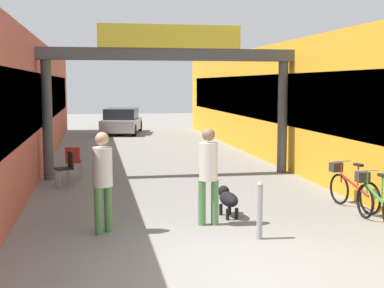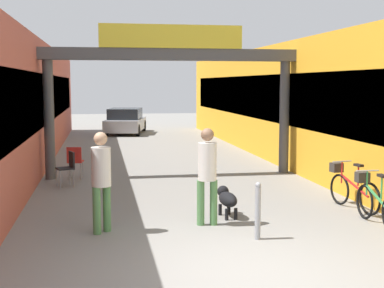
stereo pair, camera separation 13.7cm
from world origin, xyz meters
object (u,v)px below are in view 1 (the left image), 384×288
Objects in this scene: pedestrian_companion at (103,175)px; pedestrian_with_dog at (208,169)px; bollard_post_metal at (260,210)px; cafe_chair_black_nearer at (67,166)px; parked_car_silver at (122,121)px; bicycle_red_second at (351,188)px; cafe_chair_red_farther at (73,160)px; bicycle_green_nearest at (375,201)px; dog_on_leash at (228,198)px.

pedestrian_with_dog is at bearing 5.72° from pedestrian_companion.
bollard_post_metal reaches higher than cafe_chair_black_nearer.
parked_car_silver reaches higher than cafe_chair_black_nearer.
cafe_chair_black_nearer is (-3.42, 5.33, 0.04)m from bollard_post_metal.
cafe_chair_red_farther is at bearing 141.97° from bicycle_red_second.
bollard_post_metal is at bearing -166.74° from bicycle_green_nearest.
parked_car_silver is (2.13, 14.44, 0.10)m from cafe_chair_black_nearer.
pedestrian_companion is 5.06m from bicycle_green_nearest.
bicycle_red_second is at bearing 35.34° from bollard_post_metal.
bicycle_green_nearest is 0.40× the size of parked_car_silver.
bicycle_green_nearest is at bearing -8.64° from pedestrian_with_dog.
pedestrian_with_dog reaches higher than pedestrian_companion.
pedestrian_companion is 2.63m from dog_on_leash.
cafe_chair_red_farther is at bearing 97.32° from pedestrian_companion.
bicycle_red_second is 3.15m from bollard_post_metal.
bollard_post_metal is 1.10× the size of cafe_chair_black_nearer.
cafe_chair_black_nearer is 0.21× the size of parked_car_silver.
bicycle_red_second is (3.23, 0.78, -0.61)m from pedestrian_with_dog.
pedestrian_with_dog reaches higher than cafe_chair_black_nearer.
cafe_chair_red_farther is at bearing -98.56° from parked_car_silver.
pedestrian_with_dog is 2.03× the size of cafe_chair_black_nearer.
dog_on_leash is 0.47× the size of bicycle_green_nearest.
pedestrian_with_dog is 18.74m from parked_car_silver.
cafe_chair_black_nearer reaches higher than dog_on_leash.
parked_car_silver is at bearing 93.73° from bollard_post_metal.
pedestrian_with_dog is 3.19m from bicycle_green_nearest.
bicycle_red_second is 1.88× the size of cafe_chair_red_farther.
bollard_post_metal is 19.81m from parked_car_silver.
dog_on_leash is 0.89× the size of cafe_chair_red_farther.
cafe_chair_black_nearer and cafe_chair_red_farther have the same top height.
cafe_chair_black_nearer is (-3.27, 3.73, 0.18)m from dog_on_leash.
pedestrian_with_dog is at bearing -132.58° from dog_on_leash.
pedestrian_companion reaches higher than bicycle_red_second.
cafe_chair_red_farther is (0.12, 1.09, 0.00)m from cafe_chair_black_nearer.
cafe_chair_black_nearer is at bearing -96.24° from cafe_chair_red_farther.
pedestrian_with_dog is at bearing 171.36° from bicycle_green_nearest.
pedestrian_with_dog is 0.42× the size of parked_car_silver.
parked_car_silver is at bearing 93.59° from dog_on_leash.
pedestrian_with_dog reaches higher than parked_car_silver.
bollard_post_metal is at bearing -84.61° from dog_on_leash.
bollard_post_metal is at bearing -144.66° from bicycle_red_second.
bicycle_green_nearest is 1.73× the size of bollard_post_metal.
parked_car_silver is at bearing 81.62° from cafe_chair_black_nearer.
dog_on_leash is (0.51, 0.55, -0.68)m from pedestrian_with_dog.
bicycle_red_second is (0.14, 1.25, 0.00)m from bicycle_green_nearest.
dog_on_leash is at bearing 95.39° from bollard_post_metal.
bicycle_red_second reaches higher than bollard_post_metal.
pedestrian_companion reaches higher than bollard_post_metal.
pedestrian_companion is 2.00× the size of cafe_chair_black_nearer.
bicycle_red_second reaches higher than dog_on_leash.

